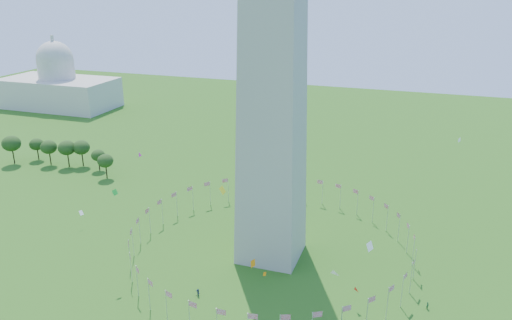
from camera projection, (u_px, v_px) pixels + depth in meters
The scene contains 4 objects.
flag_ring at pixel (271, 241), 144.68m from camera, with size 80.24×80.24×9.00m.
capitol_building at pixel (56, 71), 308.91m from camera, with size 70.00×35.00×46.00m, color beige, non-canonical shape.
kites_aloft at pixel (251, 242), 116.23m from camera, with size 115.62×73.76×35.26m.
tree_line_west at pixel (58, 154), 213.47m from camera, with size 55.54×15.57×12.36m.
Camera 1 is at (37.33, -72.67, 75.63)m, focal length 35.00 mm.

